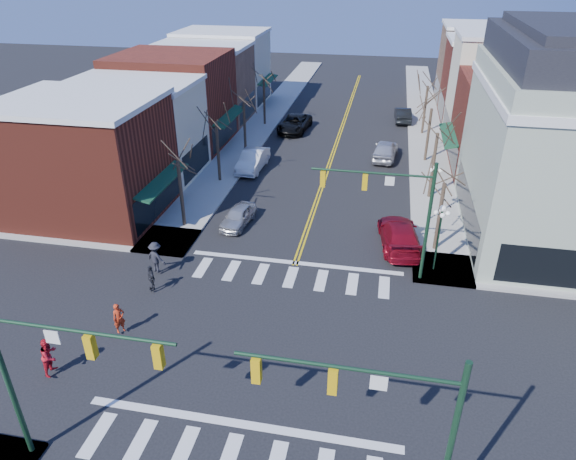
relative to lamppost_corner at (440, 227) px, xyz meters
The scene contains 35 objects.
ground 12.18m from the lamppost_corner, 133.97° to the right, with size 160.00×160.00×0.00m, color black.
sidewalk_left 20.69m from the lamppost_corner, 145.84° to the left, with size 3.50×70.00×0.15m, color #9E9B93.
sidewalk_right 11.87m from the lamppost_corner, 87.26° to the left, with size 3.50×70.00×0.15m, color #9E9B93.
bldg_left_brick_a 23.94m from the lamppost_corner, behind, with size 10.00×8.50×8.00m, color maroon.
bldg_left_stucco_a 26.14m from the lamppost_corner, 155.10° to the left, with size 10.00×7.00×7.50m, color beige.
bldg_left_brick_b 30.40m from the lamppost_corner, 141.28° to the left, with size 10.00×9.00×8.50m, color maroon.
bldg_left_tan 36.13m from the lamppost_corner, 131.01° to the left, with size 10.00×7.50×7.80m, color #956D52.
bldg_left_stucco_b 42.28m from the lamppost_corner, 124.10° to the left, with size 10.00×8.00×8.20m, color beige.
bldg_right_brick_a 18.76m from the lamppost_corner, 67.06° to the left, with size 10.00×8.50×8.00m, color maroon.
bldg_right_stucco 26.12m from the lamppost_corner, 73.72° to the left, with size 10.00×7.00×10.00m, color beige.
bldg_right_brick_b 33.33m from the lamppost_corner, 77.34° to the left, with size 10.00×8.00×8.50m, color maroon.
bldg_right_tan 41.18m from the lamppost_corner, 79.78° to the left, with size 10.00×8.00×9.00m, color #956D52.
traffic_mast_near_left 21.09m from the lamppost_corner, 130.84° to the right, with size 6.60×0.28×7.20m.
traffic_mast_near_right 16.21m from the lamppost_corner, 99.48° to the right, with size 6.60×0.28×7.20m.
traffic_mast_far_right 3.36m from the lamppost_corner, 157.49° to the right, with size 6.60×0.28×7.20m.
lamppost_corner is the anchor object (origin of this frame).
lamppost_midblock 6.50m from the lamppost_corner, 90.00° to the left, with size 0.36×0.36×4.33m.
tree_left_a 16.80m from the lamppost_corner, behind, with size 0.24×0.24×4.76m, color #382B21.
tree_left_b 19.65m from the lamppost_corner, 147.69° to the left, with size 0.24×0.24×5.04m, color #382B21.
tree_left_c 24.87m from the lamppost_corner, 131.90° to the left, with size 0.24×0.24×4.55m, color #382B21.
tree_left_d 31.27m from the lamppost_corner, 122.06° to the left, with size 0.24×0.24×4.90m, color #382B21.
tree_right_a 2.59m from the lamppost_corner, 85.43° to the left, with size 0.24×0.24×4.62m, color #382B21.
tree_right_b 10.51m from the lamppost_corner, 88.91° to the left, with size 0.24×0.24×5.18m, color #382B21.
tree_right_c 18.51m from the lamppost_corner, 89.38° to the left, with size 0.24×0.24×4.83m, color #382B21.
tree_right_d 26.51m from the lamppost_corner, 89.57° to the left, with size 0.24×0.24×4.97m, color #382B21.
car_left_near 13.65m from the lamppost_corner, 165.22° to the left, with size 1.56×3.87×1.32m, color #BABABF.
car_left_mid 20.09m from the lamppost_corner, 136.95° to the left, with size 1.79×5.12×1.69m, color white.
car_left_far 28.28m from the lamppost_corner, 117.45° to the left, with size 2.69×5.84×1.62m, color black.
car_right_near 3.92m from the lamppost_corner, 128.65° to the left, with size 2.33×5.74×1.66m, color maroon.
car_right_mid 18.92m from the lamppost_corner, 100.42° to the left, with size 2.04×5.06×1.72m, color silver.
car_right_far 30.85m from the lamppost_corner, 93.35° to the left, with size 1.65×4.73×1.56m, color black.
pedestrian_red_a 17.98m from the lamppost_corner, 150.30° to the right, with size 0.59×0.39×1.61m, color #B42C13.
pedestrian_red_b 21.05m from the lamppost_corner, 145.01° to the right, with size 0.90×0.70×1.85m, color red.
pedestrian_dark_a 16.47m from the lamppost_corner, 161.47° to the right, with size 0.90×0.38×1.54m, color black.
pedestrian_dark_b 16.44m from the lamppost_corner, 167.94° to the right, with size 1.25×0.72×1.93m, color black.
Camera 1 is at (4.65, -18.37, 16.76)m, focal length 32.00 mm.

